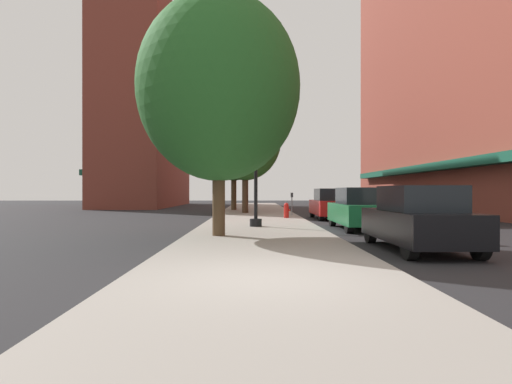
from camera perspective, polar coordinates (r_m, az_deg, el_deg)
ground_plane at (r=25.52m, az=9.14°, el=-3.31°), size 90.00×90.00×0.00m
sidewalk_slab at (r=26.16m, az=0.09°, el=-3.09°), size 4.80×50.00×0.12m
building_right_brick at (r=35.12m, az=27.20°, el=20.79°), size 6.80×40.00×27.91m
building_far_background at (r=46.19m, az=-14.16°, el=10.61°), size 6.80×18.00×19.92m
lamppost at (r=17.33m, az=-0.03°, el=5.68°), size 0.48×0.48×5.90m
fire_hydrant at (r=22.86m, az=4.01°, el=-2.40°), size 0.33×0.26×0.79m
parking_meter_near at (r=25.43m, az=4.73°, el=-1.18°), size 0.14×0.09×1.31m
tree_near at (r=32.82m, az=-2.93°, el=6.65°), size 5.13×5.13×8.10m
tree_mid at (r=14.15m, az=-4.92°, el=13.47°), size 5.14×5.14×7.63m
tree_far at (r=28.31m, az=-1.43°, el=6.97°), size 4.68×4.68×7.49m
car_black at (r=11.88m, az=20.48°, el=-3.34°), size 1.80×4.30×1.66m
car_green at (r=17.66m, az=13.45°, el=-2.21°), size 1.80×4.30×1.66m
car_red at (r=23.91m, az=9.78°, el=-1.60°), size 1.80×4.30×1.66m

